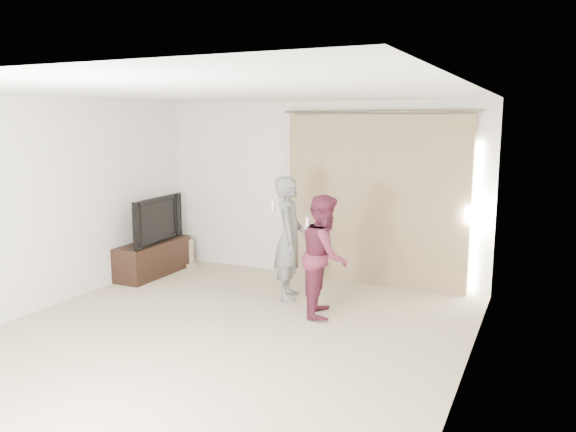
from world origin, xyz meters
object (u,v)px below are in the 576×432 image
object	(u,v)px
person_man	(289,238)
person_woman	(325,255)
tv	(152,220)
tv_console	(153,258)

from	to	relation	value
person_man	person_woman	distance (m)	0.76
person_man	tv	bearing A→B (deg)	176.21
tv_console	person_man	size ratio (longest dim) A/B	0.82
tv_console	person_woman	size ratio (longest dim) A/B	0.90
tv_console	tv	size ratio (longest dim) A/B	1.10
tv	person_woman	bearing A→B (deg)	-104.50
tv_console	tv	bearing A→B (deg)	0.00
person_man	person_woman	size ratio (longest dim) A/B	1.11
person_man	person_woman	world-z (taller)	person_man
tv_console	person_woman	xyz separation A→B (m)	(3.00, -0.54, 0.48)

